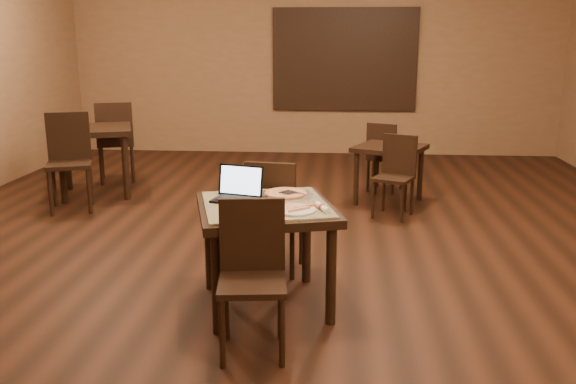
# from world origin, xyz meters

# --- Properties ---
(ground) EXTENTS (10.00, 10.00, 0.00)m
(ground) POSITION_xyz_m (0.00, 0.00, 0.00)
(ground) COLOR black
(ground) RESTS_ON ground
(wall_back) EXTENTS (8.00, 0.02, 3.00)m
(wall_back) POSITION_xyz_m (0.00, 5.00, 1.50)
(wall_back) COLOR olive
(wall_back) RESTS_ON ground
(mural) EXTENTS (2.34, 0.05, 1.64)m
(mural) POSITION_xyz_m (0.50, 4.96, 1.55)
(mural) COLOR #276892
(mural) RESTS_ON wall_back
(tiled_table) EXTENTS (1.13, 1.13, 0.76)m
(tiled_table) POSITION_xyz_m (-0.08, -1.12, 0.66)
(tiled_table) COLOR black
(tiled_table) RESTS_ON ground
(chair_main_near) EXTENTS (0.45, 0.45, 0.94)m
(chair_main_near) POSITION_xyz_m (-0.09, -1.74, 0.53)
(chair_main_near) COLOR black
(chair_main_near) RESTS_ON ground
(chair_main_far) EXTENTS (0.47, 0.47, 0.95)m
(chair_main_far) POSITION_xyz_m (-0.09, -0.50, 0.54)
(chair_main_far) COLOR black
(chair_main_far) RESTS_ON ground
(laptop) EXTENTS (0.39, 0.35, 0.23)m
(laptop) POSITION_xyz_m (-0.28, -1.01, 0.82)
(laptop) COLOR black
(laptop) RESTS_ON tiled_table
(plate) EXTENTS (0.28, 0.28, 0.02)m
(plate) POSITION_xyz_m (0.14, -1.30, 0.77)
(plate) COLOR white
(plate) RESTS_ON tiled_table
(pizza_slice) EXTENTS (0.30, 0.30, 0.02)m
(pizza_slice) POSITION_xyz_m (0.14, -1.30, 0.79)
(pizza_slice) COLOR beige
(pizza_slice) RESTS_ON plate
(pizza_pan) EXTENTS (0.40, 0.40, 0.01)m
(pizza_pan) POSITION_xyz_m (0.04, -0.88, 0.77)
(pizza_pan) COLOR silver
(pizza_pan) RESTS_ON tiled_table
(pizza_whole) EXTENTS (0.31, 0.31, 0.02)m
(pizza_whole) POSITION_xyz_m (0.04, -0.88, 0.78)
(pizza_whole) COLOR beige
(pizza_whole) RESTS_ON pizza_pan
(spatula) EXTENTS (0.26, 0.25, 0.01)m
(spatula) POSITION_xyz_m (0.06, -0.90, 0.79)
(spatula) COLOR silver
(spatula) RESTS_ON pizza_whole
(napkin_roll) EXTENTS (0.11, 0.19, 0.04)m
(napkin_roll) POSITION_xyz_m (0.32, -1.26, 0.78)
(napkin_roll) COLOR white
(napkin_roll) RESTS_ON tiled_table
(other_table_a) EXTENTS (0.96, 0.96, 0.68)m
(other_table_a) POSITION_xyz_m (1.02, 1.83, 0.56)
(other_table_a) COLOR black
(other_table_a) RESTS_ON ground
(other_table_a_chair_near) EXTENTS (0.50, 0.50, 0.88)m
(other_table_a_chair_near) POSITION_xyz_m (1.05, 1.31, 0.49)
(other_table_a_chair_near) COLOR black
(other_table_a_chair_near) RESTS_ON ground
(other_table_a_chair_far) EXTENTS (0.50, 0.50, 0.88)m
(other_table_a_chair_far) POSITION_xyz_m (0.99, 2.35, 0.49)
(other_table_a_chair_far) COLOR black
(other_table_a_chair_far) RESTS_ON ground
(other_table_b) EXTENTS (1.14, 1.14, 0.84)m
(other_table_b) POSITION_xyz_m (-2.55, 1.94, 0.70)
(other_table_b) COLOR black
(other_table_b) RESTS_ON ground
(other_table_b_chair_near) EXTENTS (0.60, 0.60, 1.08)m
(other_table_b_chair_near) POSITION_xyz_m (-2.59, 1.30, 0.61)
(other_table_b_chair_near) COLOR black
(other_table_b_chair_near) RESTS_ON ground
(other_table_b_chair_far) EXTENTS (0.60, 0.60, 1.08)m
(other_table_b_chair_far) POSITION_xyz_m (-2.52, 2.57, 0.61)
(other_table_b_chair_far) COLOR black
(other_table_b_chair_far) RESTS_ON ground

